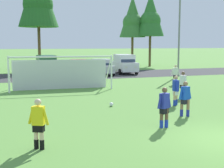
% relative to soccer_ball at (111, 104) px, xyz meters
% --- Properties ---
extents(ground_plane, '(400.00, 400.00, 0.00)m').
position_rel_soccer_ball_xyz_m(ground_plane, '(1.95, 8.11, -0.11)').
color(ground_plane, '#598C3D').
extents(parking_lot_strip, '(52.00, 8.40, 0.01)m').
position_rel_soccer_ball_xyz_m(parking_lot_strip, '(1.95, 16.97, -0.11)').
color(parking_lot_strip, '#333335').
rests_on(parking_lot_strip, ground).
extents(soccer_ball, '(0.22, 0.22, 0.22)m').
position_rel_soccer_ball_xyz_m(soccer_ball, '(0.00, 0.00, 0.00)').
color(soccer_ball, white).
rests_on(soccer_ball, ground).
extents(soccer_goal, '(7.51, 2.32, 2.57)m').
position_rel_soccer_ball_xyz_m(soccer_goal, '(-1.47, 7.26, 1.18)').
color(soccer_goal, white).
rests_on(soccer_goal, ground).
extents(referee, '(0.66, 0.48, 1.64)m').
position_rel_soccer_ball_xyz_m(referee, '(-4.42, -5.78, 0.71)').
color(referee, beige).
rests_on(referee, ground).
extents(player_striker_near, '(0.74, 0.37, 1.64)m').
position_rel_soccer_ball_xyz_m(player_striker_near, '(0.61, -4.76, 0.71)').
color(player_striker_near, brown).
rests_on(player_striker_near, ground).
extents(player_midfield_center, '(0.66, 0.48, 1.64)m').
position_rel_soccer_ball_xyz_m(player_midfield_center, '(7.98, 6.93, 0.71)').
color(player_midfield_center, beige).
rests_on(player_midfield_center, ground).
extents(player_defender_far, '(0.32, 0.75, 1.64)m').
position_rel_soccer_ball_xyz_m(player_defender_far, '(5.17, 1.22, 0.71)').
color(player_defender_far, brown).
rests_on(player_defender_far, ground).
extents(player_winger_left, '(0.36, 0.73, 1.64)m').
position_rel_soccer_ball_xyz_m(player_winger_left, '(3.42, -0.86, 0.71)').
color(player_winger_left, tan).
rests_on(player_winger_left, ground).
extents(player_winger_right, '(0.75, 0.34, 1.64)m').
position_rel_soccer_ball_xyz_m(player_winger_right, '(2.49, -3.30, 0.71)').
color(player_winger_right, '#936B4C').
rests_on(player_winger_right, ground).
extents(parked_car_slot_far_left, '(2.22, 4.64, 2.16)m').
position_rel_soccer_ball_xyz_m(parked_car_slot_far_left, '(-1.22, 17.79, 1.00)').
color(parked_car_slot_far_left, '#194C2D').
rests_on(parked_car_slot_far_left, ground).
extents(parked_car_slot_left, '(2.26, 4.31, 1.72)m').
position_rel_soccer_ball_xyz_m(parked_car_slot_left, '(2.11, 16.49, 0.77)').
color(parked_car_slot_left, red).
rests_on(parked_car_slot_left, ground).
extents(parked_car_slot_center_left, '(2.16, 4.26, 1.72)m').
position_rel_soccer_ball_xyz_m(parked_car_slot_center_left, '(4.60, 16.76, 0.77)').
color(parked_car_slot_center_left, '#B2B2BC').
rests_on(parked_car_slot_center_left, ground).
extents(parked_car_slot_center, '(2.36, 4.71, 2.16)m').
position_rel_soccer_ball_xyz_m(parked_car_slot_center, '(7.61, 17.66, 1.00)').
color(parked_car_slot_center, silver).
rests_on(parked_car_slot_center, ground).
extents(tree_mid_right, '(3.94, 3.94, 10.52)m').
position_rel_soccer_ball_xyz_m(tree_mid_right, '(13.02, 28.30, 7.12)').
color(tree_mid_right, brown).
rests_on(tree_mid_right, ground).
extents(tree_right_edge, '(4.08, 4.08, 10.89)m').
position_rel_soccer_ball_xyz_m(tree_right_edge, '(15.24, 26.80, 7.37)').
color(tree_right_edge, brown).
rests_on(tree_right_edge, ground).
extents(street_lamp, '(2.00, 0.32, 8.36)m').
position_rel_soccer_ball_xyz_m(street_lamp, '(11.94, 12.83, 4.21)').
color(street_lamp, slate).
rests_on(street_lamp, ground).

